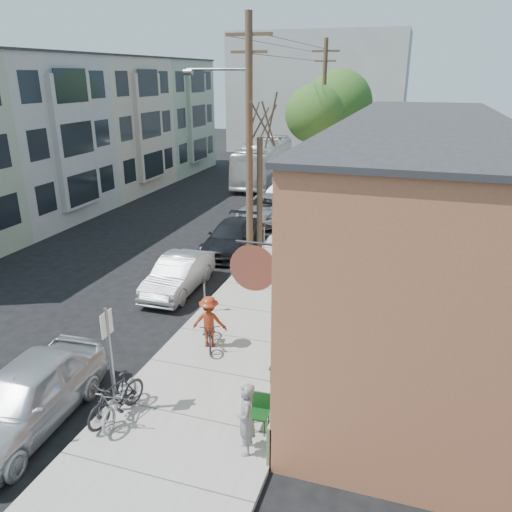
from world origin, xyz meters
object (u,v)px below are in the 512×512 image
(parking_meter_far, at_px, (264,231))
(car_4, at_px, (289,188))
(patron_grey, at_px, (246,419))
(bus, at_px, (264,161))
(patio_chair_a, at_px, (279,366))
(car_1, at_px, (178,274))
(tree_leafy_far, at_px, (339,103))
(parked_bike_b, at_px, (120,399))
(patron_green, at_px, (308,319))
(sign_post, at_px, (110,351))
(car_0, at_px, (25,397))
(parking_meter_near, at_px, (204,289))
(car_3, at_px, (265,208))
(tree_leafy_mid, at_px, (314,114))
(tree_bare, at_px, (260,205))
(parked_bike_a, at_px, (116,397))
(cyclist, at_px, (209,322))
(patio_chair_b, at_px, (259,414))
(utility_pole_near, at_px, (248,144))
(car_2, at_px, (232,237))

(parking_meter_far, height_order, car_4, car_4)
(parking_meter_far, height_order, patron_grey, patron_grey)
(patron_grey, height_order, bus, bus)
(patio_chair_a, relative_size, patron_grey, 0.52)
(parking_meter_far, bearing_deg, car_1, -107.82)
(tree_leafy_far, xyz_separation_m, parked_bike_b, (-0.19, -30.35, -5.24))
(parking_meter_far, relative_size, car_1, 0.30)
(car_1, bearing_deg, patron_green, -28.70)
(parking_meter_far, relative_size, car_4, 0.26)
(parking_meter_far, height_order, bus, bus)
(sign_post, xyz_separation_m, car_0, (-1.79, -0.97, -1.02))
(parking_meter_near, relative_size, car_0, 0.26)
(patron_green, bearing_deg, patron_grey, 0.52)
(patron_green, bearing_deg, car_3, -153.75)
(parked_bike_b, relative_size, car_0, 0.39)
(parking_meter_far, height_order, patio_chair_a, parking_meter_far)
(parking_meter_near, height_order, tree_leafy_mid, tree_leafy_mid)
(sign_post, bearing_deg, parking_meter_near, 91.00)
(patron_green, height_order, car_0, patron_green)
(tree_bare, height_order, parked_bike_a, tree_bare)
(sign_post, bearing_deg, car_3, 94.96)
(cyclist, relative_size, parked_bike_b, 0.88)
(parking_meter_far, height_order, patio_chair_b, parking_meter_far)
(utility_pole_near, relative_size, car_2, 2.06)
(patio_chair_a, bearing_deg, tree_leafy_mid, 102.10)
(tree_bare, relative_size, car_4, 1.15)
(tree_leafy_far, height_order, patron_green, tree_leafy_far)
(patron_grey, distance_m, patron_green, 4.77)
(utility_pole_near, height_order, patio_chair_b, utility_pole_near)
(car_3, bearing_deg, parking_meter_far, -74.43)
(patron_green, relative_size, car_0, 0.40)
(parking_meter_far, xyz_separation_m, patron_grey, (3.63, -13.22, 0.02))
(parking_meter_near, distance_m, car_2, 6.76)
(patio_chair_b, height_order, bus, bus)
(patio_chair_b, bearing_deg, patron_green, 83.06)
(car_4, bearing_deg, patio_chair_a, -72.87)
(patio_chair_a, xyz_separation_m, parked_bike_a, (-3.33, -2.66, 0.11))
(tree_bare, xyz_separation_m, patio_chair_a, (3.06, -7.94, -2.30))
(utility_pole_near, height_order, car_2, utility_pole_near)
(tree_leafy_far, distance_m, cyclist, 27.02)
(tree_leafy_mid, height_order, parked_bike_a, tree_leafy_mid)
(patio_chair_b, bearing_deg, sign_post, -176.59)
(car_3, distance_m, bus, 11.32)
(tree_leafy_mid, xyz_separation_m, patron_green, (3.40, -16.65, -4.63))
(tree_leafy_mid, relative_size, patron_green, 3.80)
(tree_bare, distance_m, parked_bike_a, 10.83)
(parked_bike_b, bearing_deg, utility_pole_near, 82.89)
(patio_chair_b, xyz_separation_m, car_0, (-5.37, -1.37, 0.22))
(sign_post, distance_m, tree_bare, 10.47)
(tree_bare, xyz_separation_m, bus, (-5.38, 18.22, -1.34))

